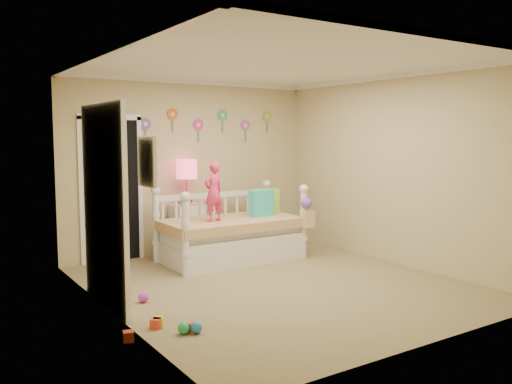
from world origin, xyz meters
TOP-DOWN VIEW (x-y plane):
  - floor at (0.00, 0.00)m, footprint 4.00×4.50m
  - ceiling at (0.00, 0.00)m, footprint 4.00×4.50m
  - back_wall at (0.00, 2.25)m, footprint 4.00×0.01m
  - left_wall at (-2.00, 0.00)m, footprint 0.01×4.50m
  - right_wall at (2.00, 0.00)m, footprint 0.01×4.50m
  - crown_molding at (0.00, 0.00)m, footprint 4.00×4.50m
  - daybed at (0.18, 1.37)m, footprint 1.99×1.07m
  - pillow_turquoise at (0.67, 1.33)m, footprint 0.40×0.19m
  - pillow_lime at (0.92, 1.58)m, footprint 0.41×0.28m
  - child at (-0.14, 1.29)m, footprint 0.33×0.25m
  - nightstand at (-0.17, 2.07)m, footprint 0.48×0.38m
  - table_lamp at (-0.17, 2.07)m, footprint 0.31×0.31m
  - closet_doorway at (-1.25, 2.23)m, footprint 0.90×0.04m
  - flower_decals at (-0.09, 2.24)m, footprint 3.40×0.02m
  - mirror_closet at (-1.96, 0.30)m, footprint 0.07×1.30m
  - wall_picture at (-1.97, -0.90)m, footprint 0.05×0.34m
  - hanging_bag at (1.12, 0.83)m, footprint 0.20×0.16m
  - toy_scatter at (-1.75, -0.34)m, footprint 1.14×1.47m

SIDE VIEW (x-z plane):
  - floor at x=0.00m, z-range -0.01..0.01m
  - toy_scatter at x=-1.75m, z-range 0.00..0.11m
  - nightstand at x=-0.17m, z-range 0.00..0.75m
  - daybed at x=0.18m, z-range 0.00..1.08m
  - hanging_bag at x=1.12m, z-range 0.48..0.84m
  - pillow_lime at x=0.92m, z-range 0.60..0.97m
  - pillow_turquoise at x=0.67m, z-range 0.60..0.98m
  - child at x=-0.14m, z-range 0.60..1.42m
  - closet_doorway at x=-1.25m, z-range 0.00..2.07m
  - mirror_closet at x=-1.96m, z-range 0.00..2.10m
  - table_lamp at x=-0.17m, z-range 0.86..1.53m
  - back_wall at x=0.00m, z-range 0.00..2.60m
  - left_wall at x=-2.00m, z-range 0.00..2.60m
  - right_wall at x=2.00m, z-range 0.00..2.60m
  - wall_picture at x=-1.97m, z-range 1.34..1.76m
  - flower_decals at x=-0.09m, z-range 1.69..2.19m
  - crown_molding at x=0.00m, z-range 2.54..2.60m
  - ceiling at x=0.00m, z-range 2.60..2.60m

